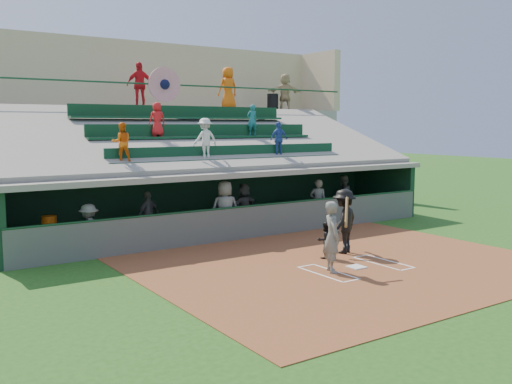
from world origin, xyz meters
TOP-DOWN VIEW (x-y plane):
  - ground at (0.00, 0.00)m, footprint 100.00×100.00m
  - dirt_slab at (0.00, 0.50)m, footprint 11.00×9.00m
  - home_plate at (0.00, 0.00)m, footprint 0.43×0.43m
  - batters_box_chalk at (0.00, 0.00)m, footprint 2.65×1.85m
  - dugout_floor at (0.00, 6.75)m, footprint 16.00×3.50m
  - concourse_slab at (0.00, 13.50)m, footprint 20.00×3.00m
  - grandstand at (-0.01, 10.51)m, footprint 20.40×10.40m
  - batter_at_plate at (-0.85, 0.03)m, footprint 0.97×0.82m
  - catcher at (0.01, 1.30)m, footprint 0.56×0.45m
  - home_umpire at (0.94, 1.53)m, footprint 1.43×1.16m
  - dugout_bench at (-0.26, 7.94)m, footprint 15.42×2.56m
  - white_table at (-6.47, 6.31)m, footprint 0.79×0.60m
  - water_cooler at (-6.45, 6.39)m, footprint 0.44×0.44m
  - dugout_player_a at (-5.59, 5.32)m, footprint 1.14×0.93m
  - dugout_player_b at (-3.11, 6.76)m, footprint 1.02×0.75m
  - dugout_player_c at (-0.96, 5.32)m, footprint 1.10×0.87m
  - dugout_player_d at (0.81, 6.90)m, footprint 1.59×0.87m
  - dugout_player_e at (3.39, 5.64)m, footprint 0.76×0.70m
  - dugout_player_f at (5.69, 6.72)m, footprint 1.00×0.89m
  - trash_bin at (6.59, 13.11)m, footprint 0.57×0.57m
  - concourse_staff_a at (-0.93, 12.45)m, footprint 1.20×0.66m
  - concourse_staff_b at (3.52, 12.47)m, footprint 0.97×0.64m
  - concourse_staff_c at (7.21, 12.90)m, footprint 1.82×1.14m

SIDE VIEW (x-z plane):
  - ground at x=0.00m, z-range 0.00..0.00m
  - dirt_slab at x=0.00m, z-range 0.00..0.02m
  - dugout_floor at x=0.00m, z-range 0.00..0.04m
  - batters_box_chalk at x=0.00m, z-range 0.02..0.03m
  - home_plate at x=0.00m, z-range 0.02..0.05m
  - dugout_bench at x=-0.26m, z-range 0.04..0.51m
  - white_table at x=-6.47m, z-range 0.04..0.72m
  - catcher at x=0.01m, z-range 0.02..1.08m
  - dugout_player_a at x=-5.59m, z-range 0.04..1.58m
  - dugout_player_b at x=-3.11m, z-range 0.04..1.65m
  - dugout_player_d at x=0.81m, z-range 0.04..1.67m
  - dugout_player_f at x=5.69m, z-range 0.04..1.75m
  - dugout_player_e at x=3.39m, z-range 0.04..1.79m
  - water_cooler at x=-6.45m, z-range 0.72..1.16m
  - batter_at_plate at x=-0.85m, z-range -0.01..1.94m
  - home_umpire at x=0.94m, z-range 0.02..1.96m
  - dugout_player_c at x=-0.96m, z-range 0.04..2.00m
  - grandstand at x=-0.01m, z-range -1.64..6.16m
  - concourse_slab at x=0.00m, z-range 0.00..4.60m
  - trash_bin at x=6.59m, z-range 4.60..5.45m
  - concourse_staff_c at x=7.21m, z-range 4.60..6.48m
  - concourse_staff_a at x=-0.93m, z-range 4.60..6.55m
  - concourse_staff_b at x=3.52m, z-range 4.60..6.59m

